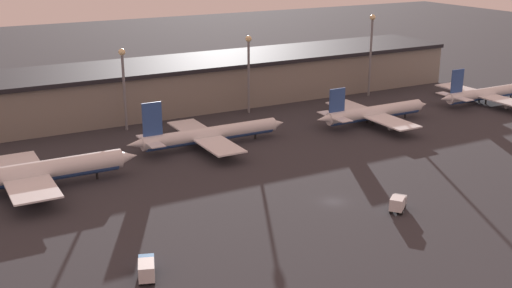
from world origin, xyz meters
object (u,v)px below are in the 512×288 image
(airplane_2, at_px, (209,135))
(airplane_4, at_px, (486,94))
(service_vehicle_1, at_px, (147,268))
(airplane_3, at_px, (374,113))
(airplane_1, at_px, (32,173))
(service_vehicle_2, at_px, (398,203))

(airplane_2, height_order, airplane_4, airplane_2)
(airplane_4, relative_size, service_vehicle_1, 5.83)
(airplane_4, xyz_separation_m, service_vehicle_1, (-128.15, -52.33, -1.21))
(airplane_2, relative_size, airplane_3, 1.11)
(airplane_1, bearing_deg, airplane_4, 3.20)
(airplane_2, relative_size, service_vehicle_1, 6.48)
(airplane_1, height_order, service_vehicle_2, airplane_1)
(airplane_2, height_order, service_vehicle_2, airplane_2)
(airplane_1, height_order, service_vehicle_1, airplane_1)
(airplane_1, bearing_deg, service_vehicle_1, -79.34)
(airplane_2, distance_m, airplane_3, 48.37)
(service_vehicle_1, bearing_deg, service_vehicle_2, -69.35)
(airplane_3, height_order, service_vehicle_2, airplane_3)
(airplane_1, relative_size, service_vehicle_1, 6.82)
(airplane_1, relative_size, airplane_4, 1.17)
(airplane_3, relative_size, service_vehicle_2, 6.97)
(airplane_3, distance_m, service_vehicle_1, 97.48)
(airplane_1, bearing_deg, service_vehicle_2, -36.84)
(airplane_2, xyz_separation_m, service_vehicle_2, (14.74, -52.60, -1.36))
(airplane_4, bearing_deg, airplane_3, -177.70)
(airplane_3, bearing_deg, service_vehicle_1, -148.51)
(airplane_2, relative_size, airplane_4, 1.11)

